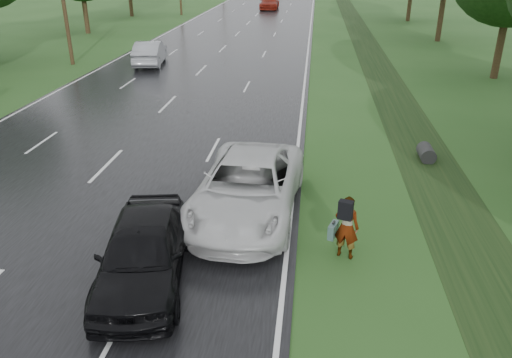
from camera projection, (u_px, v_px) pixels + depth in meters
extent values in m
cube|color=black|center=(245.00, 27.00, 51.33)|extent=(14.00, 180.00, 0.04)
cube|color=silver|center=(310.00, 28.00, 50.62)|extent=(0.12, 180.00, 0.01)
cube|color=silver|center=(181.00, 26.00, 52.01)|extent=(0.12, 180.00, 0.01)
cube|color=silver|center=(245.00, 27.00, 51.32)|extent=(0.12, 180.00, 0.01)
cube|color=black|center=(390.00, 91.00, 27.54)|extent=(2.20, 120.00, 0.01)
cylinder|color=#2D2D2D|center=(426.00, 153.00, 18.39)|extent=(0.56, 1.00, 0.56)
cylinder|color=#352416|center=(499.00, 49.00, 29.74)|extent=(0.44, 0.44, 3.52)
cylinder|color=#352416|center=(441.00, 16.00, 42.31)|extent=(0.44, 0.44, 4.16)
cylinder|color=#352416|center=(410.00, 4.00, 55.10)|extent=(0.44, 0.44, 3.68)
cylinder|color=#352416|center=(86.00, 15.00, 46.68)|extent=(0.44, 0.44, 3.36)
cylinder|color=#352416|center=(130.00, 1.00, 59.37)|extent=(0.44, 0.44, 3.52)
imported|color=#A5998C|center=(347.00, 227.00, 12.25)|extent=(0.71, 0.58, 1.68)
cube|color=black|center=(346.00, 210.00, 11.80)|extent=(0.38, 0.30, 0.47)
cube|color=#3C5753|center=(333.00, 230.00, 12.56)|extent=(0.30, 0.49, 0.38)
cube|color=black|center=(334.00, 222.00, 12.47)|extent=(0.09, 0.16, 0.03)
imported|color=silver|center=(248.00, 187.00, 14.23)|extent=(3.13, 6.21, 1.68)
imported|color=black|center=(143.00, 251.00, 11.28)|extent=(2.60, 4.87, 1.58)
imported|color=#92949A|center=(150.00, 53.00, 33.59)|extent=(2.36, 5.01, 1.59)
imported|color=maroon|center=(270.00, 3.00, 66.78)|extent=(2.35, 5.75, 1.67)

